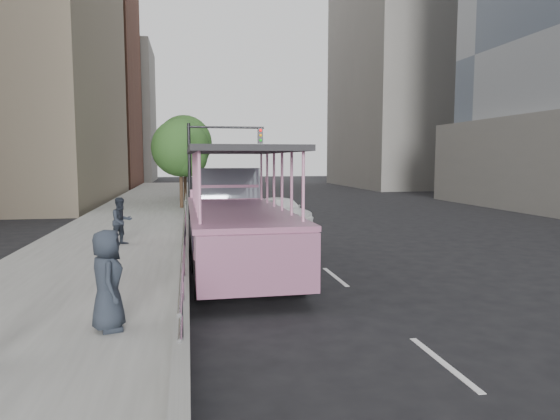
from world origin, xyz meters
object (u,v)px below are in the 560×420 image
object	(u,v)px
parking_sign	(196,200)
street_tree_near	(182,150)
duck_boat	(233,221)
traffic_signal	(211,155)
pedestrian_mid	(121,221)
pedestrian_far	(108,280)
street_tree_far	(186,145)
car	(282,210)

from	to	relation	value
parking_sign	street_tree_near	distance (m)	13.10
duck_boat	traffic_signal	xyz separation A→B (m)	(-0.09, 11.97, 2.17)
traffic_signal	street_tree_near	distance (m)	3.80
pedestrian_mid	traffic_signal	world-z (taller)	traffic_signal
duck_boat	traffic_signal	world-z (taller)	traffic_signal
duck_boat	pedestrian_far	xyz separation A→B (m)	(-2.77, -6.82, -0.15)
pedestrian_far	parking_sign	xyz separation A→B (m)	(1.68, 9.29, 0.60)
street_tree_near	street_tree_far	distance (m)	6.02
pedestrian_mid	parking_sign	size ratio (longest dim) A/B	0.58
car	street_tree_far	distance (m)	13.43
pedestrian_mid	street_tree_far	bearing A→B (deg)	45.28
traffic_signal	street_tree_near	world-z (taller)	street_tree_near
duck_boat	street_tree_near	distance (m)	15.69
pedestrian_mid	pedestrian_far	xyz separation A→B (m)	(0.91, -9.05, 0.06)
pedestrian_far	traffic_signal	world-z (taller)	traffic_signal
car	traffic_signal	xyz separation A→B (m)	(-3.44, 2.57, 2.81)
traffic_signal	street_tree_near	size ratio (longest dim) A/B	0.91
pedestrian_mid	street_tree_far	xyz separation A→B (m)	(2.19, 19.17, 3.18)
pedestrian_far	street_tree_near	xyz separation A→B (m)	(1.08, 22.22, 2.64)
duck_boat	street_tree_far	distance (m)	21.65
car	duck_boat	bearing A→B (deg)	-128.66
duck_boat	street_tree_far	bearing A→B (deg)	93.99
traffic_signal	parking_sign	bearing A→B (deg)	-95.99
pedestrian_mid	traffic_signal	distance (m)	10.65
street_tree_far	street_tree_near	bearing A→B (deg)	-91.91
duck_boat	car	size ratio (longest dim) A/B	2.69
duck_boat	pedestrian_mid	distance (m)	4.31
car	street_tree_far	world-z (taller)	street_tree_far
pedestrian_far	parking_sign	bearing A→B (deg)	-21.63
street_tree_near	street_tree_far	world-z (taller)	street_tree_far
duck_boat	car	world-z (taller)	duck_boat
car	street_tree_far	xyz separation A→B (m)	(-4.84, 11.99, 3.62)
pedestrian_far	street_tree_far	bearing A→B (deg)	-13.99
duck_boat	car	distance (m)	10.00
pedestrian_mid	street_tree_near	xyz separation A→B (m)	(1.99, 13.17, 2.69)
duck_boat	traffic_signal	size ratio (longest dim) A/B	2.09
pedestrian_far	street_tree_near	world-z (taller)	street_tree_near
pedestrian_mid	car	bearing A→B (deg)	7.39
parking_sign	car	bearing A→B (deg)	57.37
pedestrian_mid	street_tree_far	distance (m)	19.55
pedestrian_mid	street_tree_near	size ratio (longest dim) A/B	0.29
pedestrian_far	traffic_signal	distance (m)	19.12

